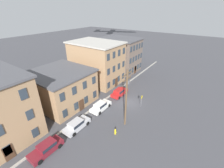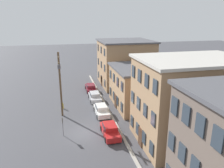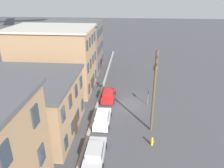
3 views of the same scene
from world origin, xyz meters
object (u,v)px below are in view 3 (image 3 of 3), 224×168
Objects in this scene: car_white at (102,118)px; car_silver at (95,152)px; caution_sign at (148,94)px; utility_pole at (154,88)px; car_red at (108,95)px; fire_hydrant at (152,141)px.

car_silver is at bearing -179.35° from car_white.
utility_pole is at bearing 179.98° from caution_sign.
car_red is 0.46× the size of utility_pole.
car_red is at bearing 78.25° from caution_sign.
car_silver is 12.45m from car_red.
car_white is 4.58× the size of fire_hydrant.
car_red is 10.31m from utility_pole.
utility_pole is (5.22, -5.74, 4.63)m from car_silver.
caution_sign is 8.86m from fire_hydrant.
car_silver is at bearing 179.83° from car_red.
fire_hydrant is at bearing -66.26° from car_silver.
fire_hydrant is at bearing -122.28° from car_white.
caution_sign is 2.65× the size of fire_hydrant.
car_white is 7.84m from caution_sign.
car_white is 7.48m from utility_pole.
car_red is at bearing 29.35° from fire_hydrant.
car_red is at bearing -0.95° from car_white.
utility_pole reaches higher than car_red.
utility_pole is (-6.04, 0.00, 3.69)m from caution_sign.
caution_sign is 0.27× the size of utility_pole.
caution_sign is at bearing -0.02° from utility_pole.
fire_hydrant is (-8.78, 0.10, -1.20)m from caution_sign.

